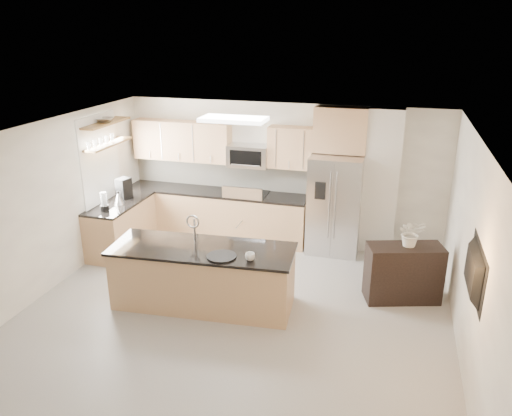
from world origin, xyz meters
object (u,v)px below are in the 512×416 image
(blender, at_px, (104,203))
(cup, at_px, (250,257))
(credenza, at_px, (403,273))
(flower_vase, at_px, (412,226))
(television, at_px, (469,271))
(microwave, at_px, (249,156))
(refrigerator, at_px, (335,204))
(platter, at_px, (222,256))
(range, at_px, (247,216))
(kettle, at_px, (118,198))
(bowl, at_px, (105,119))
(island, at_px, (203,276))
(coffee_maker, at_px, (124,189))

(blender, bearing_deg, cup, -21.37)
(credenza, distance_m, flower_vase, 0.75)
(credenza, relative_size, television, 1.01)
(microwave, relative_size, television, 0.71)
(refrigerator, distance_m, platter, 2.90)
(range, distance_m, television, 4.78)
(range, relative_size, cup, 8.61)
(refrigerator, height_order, blender, refrigerator)
(platter, bearing_deg, range, 99.51)
(microwave, xyz_separation_m, cup, (0.85, -2.79, -0.67))
(platter, bearing_deg, credenza, 25.37)
(cup, xyz_separation_m, kettle, (-2.88, 1.52, 0.06))
(cup, xyz_separation_m, blender, (-2.93, 1.15, 0.10))
(bowl, bearing_deg, platter, -32.40)
(island, bearing_deg, credenza, 14.30)
(range, height_order, blender, blender)
(range, xyz_separation_m, kettle, (-2.02, -1.15, 0.55))
(refrigerator, bearing_deg, blender, -158.44)
(refrigerator, xyz_separation_m, coffee_maker, (-3.75, -0.79, 0.21))
(microwave, xyz_separation_m, credenza, (2.89, -1.65, -1.19))
(credenza, distance_m, television, 1.94)
(credenza, bearing_deg, cup, -168.01)
(cup, bearing_deg, television, -9.67)
(refrigerator, relative_size, television, 1.65)
(platter, bearing_deg, kettle, 148.22)
(refrigerator, xyz_separation_m, kettle, (-3.68, -1.10, 0.14))
(bowl, bearing_deg, credenza, -6.17)
(kettle, bearing_deg, credenza, -4.37)
(blender, distance_m, television, 5.82)
(island, distance_m, television, 3.60)
(credenza, height_order, kettle, kettle)
(microwave, height_order, island, microwave)
(island, distance_m, credenza, 2.96)
(blender, bearing_deg, coffee_maker, 91.66)
(credenza, relative_size, kettle, 4.53)
(cup, relative_size, television, 0.12)
(microwave, bearing_deg, credenza, -29.72)
(kettle, bearing_deg, refrigerator, 16.68)
(microwave, distance_m, television, 4.79)
(cup, bearing_deg, coffee_maker, 148.10)
(bowl, height_order, television, bowl)
(range, height_order, platter, range)
(cup, bearing_deg, refrigerator, 72.89)
(platter, relative_size, flower_vase, 0.67)
(blender, relative_size, coffee_maker, 0.89)
(range, xyz_separation_m, blender, (-2.07, -1.52, 0.59))
(credenza, distance_m, bowl, 5.53)
(credenza, height_order, cup, cup)
(refrigerator, distance_m, kettle, 3.85)
(cup, height_order, coffee_maker, coffee_maker)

